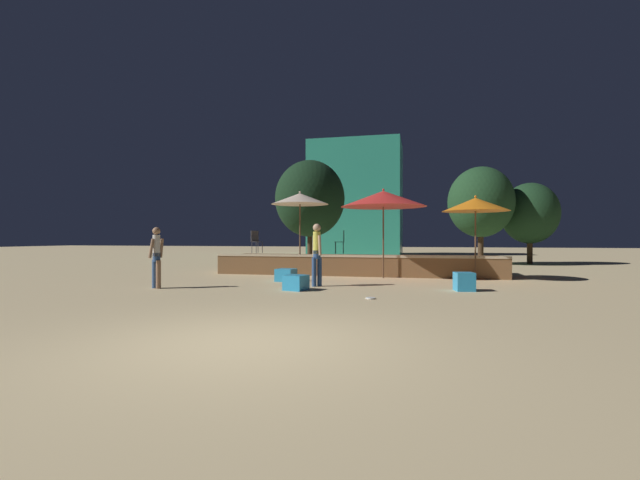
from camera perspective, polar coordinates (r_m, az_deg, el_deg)
The scene contains 17 objects.
ground_plane at distance 5.81m, azimuth -10.29°, elevation -13.40°, with size 120.00×120.00×0.00m, color #D1B784.
wooden_deck at distance 16.48m, azimuth 5.15°, elevation -3.30°, with size 10.44×2.69×0.77m.
patio_umbrella_0 at distance 15.81m, azimuth -2.70°, elevation 5.50°, with size 2.11×2.11×3.10m.
patio_umbrella_1 at distance 14.94m, azimuth 20.02°, elevation 4.45°, with size 2.15×2.15×2.77m.
patio_umbrella_2 at distance 14.80m, azimuth 8.45°, elevation 5.44°, with size 2.91×2.91×3.06m.
cube_seat_0 at distance 11.29m, azimuth -3.22°, elevation -5.69°, with size 0.64×0.64×0.40m.
cube_seat_1 at distance 11.73m, azimuth 18.67°, elevation -5.28°, with size 0.55×0.55×0.48m.
cube_seat_2 at distance 13.62m, azimuth -4.56°, elevation -4.67°, with size 0.61×0.61×0.39m.
person_0 at distance 12.44m, azimuth -20.97°, elevation -1.95°, with size 0.28×0.48×1.67m.
person_1 at distance 12.10m, azimuth -0.42°, elevation -1.60°, with size 0.37×0.40×1.78m.
bistro_chair_0 at distance 16.55m, azimuth 2.92°, elevation 0.07°, with size 0.41×0.41×0.90m.
bistro_chair_1 at distance 17.52m, azimuth -8.56°, elevation 0.08°, with size 0.47×0.47×0.90m.
frisbee_disc at distance 9.77m, azimuth 6.75°, elevation -7.70°, with size 0.22×0.22×0.03m.
background_tree_0 at distance 25.04m, azimuth 26.19°, elevation 3.21°, with size 2.90×2.90×4.26m.
background_tree_1 at distance 23.51m, azimuth 20.64°, elevation 4.74°, with size 3.29×3.29×5.03m.
background_tree_2 at distance 23.55m, azimuth -1.35°, elevation 5.52°, with size 3.81×3.81×5.63m.
distant_building at distance 34.73m, azimuth 4.85°, elevation 5.47°, with size 7.17×4.70×9.02m.
Camera 1 is at (2.26, -5.17, 1.37)m, focal length 24.00 mm.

